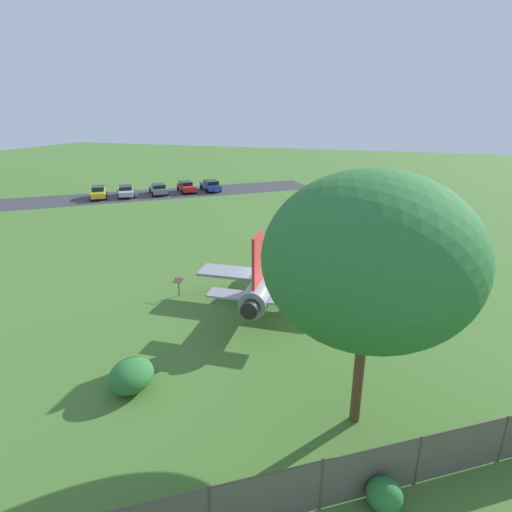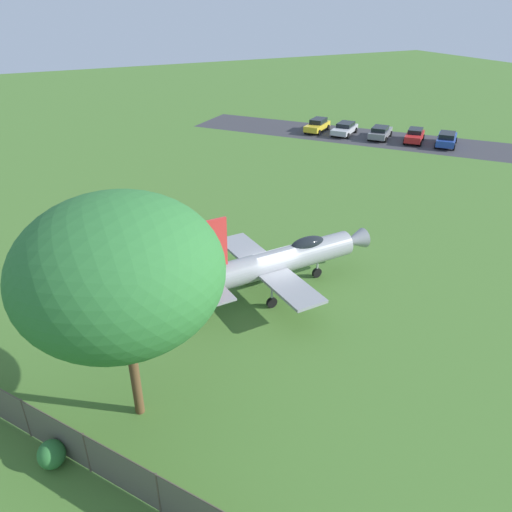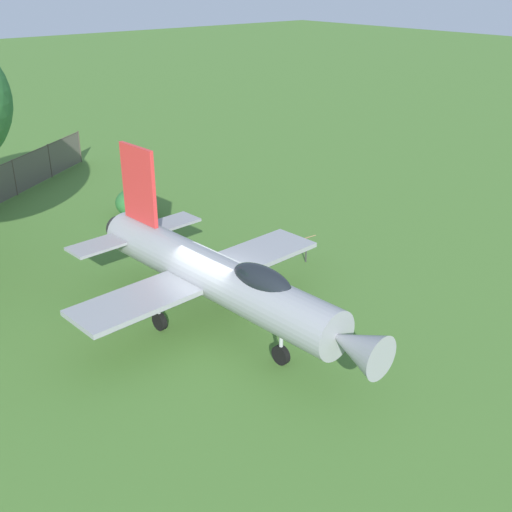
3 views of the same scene
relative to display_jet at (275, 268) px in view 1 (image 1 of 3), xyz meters
The scene contains 13 objects.
ground_plane 1.90m from the display_jet, 86.29° to the right, with size 200.00×200.00×0.00m, color #47722D.
parking_strip 35.73m from the display_jet, 133.13° to the left, with size 44.91×8.00×0.00m, color #38383D.
display_jet is the anchor object (origin of this frame).
shade_tree 12.12m from the display_jet, 58.31° to the right, with size 7.04×7.43×9.31m.
perimeter_fence 14.39m from the display_jet, 62.43° to the right, with size 23.75×16.26×1.88m.
shrub_near_fence 11.15m from the display_jet, 105.99° to the right, with size 1.72×2.05×1.29m.
shrub_by_tree 14.85m from the display_jet, 61.43° to the right, with size 1.07×0.98×1.02m.
info_plaque 6.04m from the display_jet, 161.15° to the right, with size 0.63×0.44×1.14m.
parked_car_blue 35.95m from the display_jet, 120.88° to the left, with size 4.54×4.82×1.52m.
parked_car_red 35.76m from the display_jet, 126.41° to the left, with size 4.10×4.31×1.47m.
parked_car_gray 35.60m from the display_jet, 132.61° to the left, with size 4.29×4.65×1.44m.
parked_car_silver 36.25m from the display_jet, 139.36° to the left, with size 4.30×4.84×1.37m.
parked_car_yellow 36.99m from the display_jet, 144.58° to the left, with size 4.09×4.67×1.52m.
Camera 1 is at (6.38, -22.25, 10.99)m, focal length 28.96 mm.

